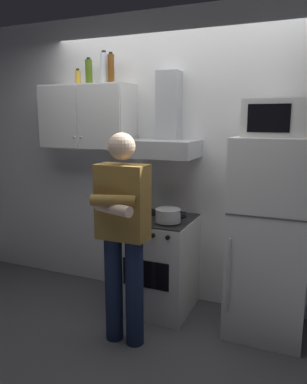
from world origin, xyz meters
name	(u,v)px	position (x,y,z in m)	size (l,w,h in m)	color
ground_plane	(153,321)	(0.00, 0.00, 0.00)	(7.00, 7.00, 0.00)	#4C4C51
back_wall_tiled	(178,160)	(0.00, 0.60, 1.35)	(4.80, 0.10, 2.70)	white
upper_cabinet	(87,117)	(-0.85, 0.37, 1.75)	(0.90, 0.37, 0.60)	white
stove_oven	(159,264)	(-0.05, 0.25, 0.43)	(0.60, 0.62, 0.87)	white
range_hood	(165,135)	(-0.05, 0.38, 1.60)	(0.60, 0.44, 0.75)	#B7BABF
refrigerator	(269,238)	(0.90, 0.25, 0.80)	(0.60, 0.62, 1.60)	white
microwave	(277,118)	(0.90, 0.27, 1.74)	(0.48, 0.37, 0.28)	silver
person_standing	(123,232)	(-0.10, -0.36, 0.90)	(0.38, 0.33, 1.64)	#192342
cooking_pot	(168,215)	(0.08, 0.13, 0.93)	(0.31, 0.21, 0.11)	#B7BABF
bottle_olive_oil	(89,72)	(-0.84, 0.41, 2.17)	(0.07, 0.07, 0.25)	#4C6B19
bottle_spice_jar	(78,77)	(-0.92, 0.35, 2.12)	(0.05, 0.05, 0.15)	gold
bottle_vodka_clear	(104,68)	(-0.67, 0.41, 2.19)	(0.07, 0.07, 0.30)	silver
bottle_beer_brown	(111,69)	(-0.59, 0.39, 2.18)	(0.06, 0.06, 0.28)	brown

